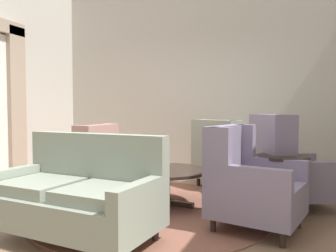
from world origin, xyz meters
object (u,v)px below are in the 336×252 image
object	(u,v)px
armchair_near_window	(287,169)
armchair_near_sideboard	(250,184)
armchair_beside_settee	(82,163)
coffee_table	(166,175)
armchair_back_corner	(226,159)
porcelain_vase	(160,157)
settee	(77,195)
side_table	(282,180)

from	to	relation	value
armchair_near_window	armchair_near_sideboard	xyz separation A→B (m)	(-0.33, -0.92, -0.02)
armchair_near_sideboard	armchair_beside_settee	bearing A→B (deg)	86.48
coffee_table	armchair_near_sideboard	bearing A→B (deg)	-24.00
armchair_back_corner	armchair_near_sideboard	size ratio (longest dim) A/B	1.12
armchair_near_window	armchair_back_corner	bearing A→B (deg)	23.55
porcelain_vase	armchair_beside_settee	xyz separation A→B (m)	(-1.30, 0.28, -0.18)
porcelain_vase	armchair_back_corner	size ratio (longest dim) A/B	0.30
coffee_table	settee	world-z (taller)	settee
side_table	coffee_table	bearing A→B (deg)	-179.06
armchair_beside_settee	armchair_near_sideboard	bearing A→B (deg)	75.31
porcelain_vase	armchair_back_corner	bearing A→B (deg)	66.33
settee	armchair_near_sideboard	bearing A→B (deg)	35.79
armchair_near_sideboard	coffee_table	bearing A→B (deg)	78.79
armchair_near_window	armchair_beside_settee	size ratio (longest dim) A/B	1.20
armchair_back_corner	side_table	distance (m)	1.45
armchair_near_window	armchair_near_sideboard	bearing A→B (deg)	134.84
settee	armchair_beside_settee	size ratio (longest dim) A/B	1.67
armchair_beside_settee	side_table	world-z (taller)	armchair_beside_settee
armchair_beside_settee	armchair_back_corner	bearing A→B (deg)	119.34
armchair_near_window	armchair_back_corner	world-z (taller)	armchair_near_window
side_table	settee	bearing A→B (deg)	-142.86
armchair_near_sideboard	side_table	bearing A→B (deg)	-17.80
settee	armchair_near_window	size ratio (longest dim) A/B	1.39
porcelain_vase	side_table	xyz separation A→B (m)	(1.38, 0.07, -0.18)
armchair_near_window	armchair_beside_settee	bearing A→B (deg)	68.92
settee	side_table	xyz separation A→B (m)	(1.70, 1.29, 0.01)
porcelain_vase	side_table	distance (m)	1.40
settee	armchair_near_window	bearing A→B (deg)	50.88
coffee_table	settee	distance (m)	1.32
coffee_table	porcelain_vase	size ratio (longest dim) A/B	2.94
coffee_table	armchair_beside_settee	world-z (taller)	armchair_beside_settee
armchair_near_sideboard	side_table	distance (m)	0.57
porcelain_vase	armchair_near_window	size ratio (longest dim) A/B	0.29
porcelain_vase	armchair_near_sideboard	size ratio (longest dim) A/B	0.34
armchair_near_sideboard	armchair_near_window	bearing A→B (deg)	-6.72
coffee_table	armchair_near_window	world-z (taller)	armchair_near_window
coffee_table	armchair_near_sideboard	xyz separation A→B (m)	(1.04, -0.46, 0.06)
porcelain_vase	settee	xyz separation A→B (m)	(-0.32, -1.22, -0.20)
armchair_near_window	armchair_beside_settee	distance (m)	2.73
coffee_table	side_table	bearing A→B (deg)	0.94
armchair_near_window	armchair_beside_settee	world-z (taller)	armchair_near_window
settee	armchair_back_corner	distance (m)	2.63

